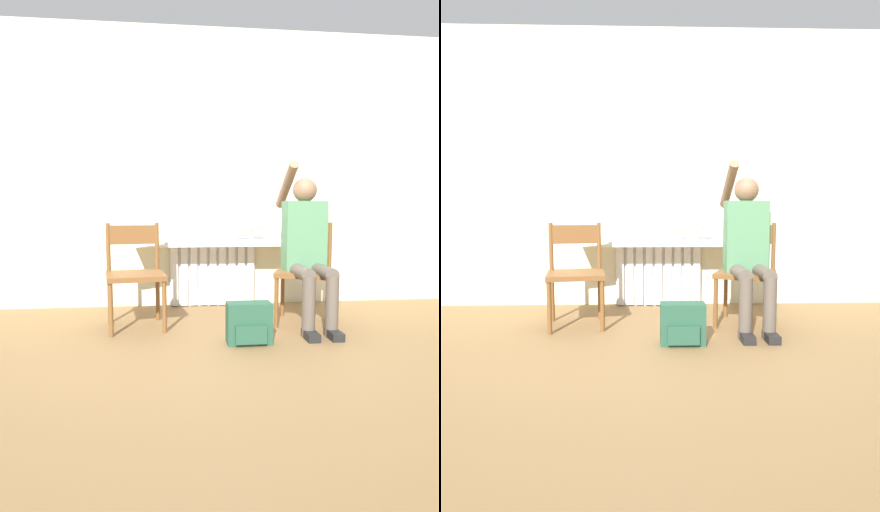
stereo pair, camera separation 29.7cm
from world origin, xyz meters
TOP-DOWN VIEW (x-y plane):
  - ground_plane at (0.00, 0.00)m, footprint 12.00×12.00m
  - wall_with_window at (0.00, 1.23)m, footprint 7.00×0.06m
  - radiator at (0.00, 1.15)m, footprint 0.85×0.08m
  - windowsill at (0.00, 1.03)m, footprint 1.55×0.34m
  - window_glass at (0.00, 1.20)m, footprint 1.49×0.01m
  - chair_left at (-0.71, 0.43)m, footprint 0.52×0.52m
  - chair_right at (0.71, 0.42)m, footprint 0.59×0.59m
  - person at (0.70, 0.32)m, footprint 0.36×0.98m
  - cat at (0.32, 0.97)m, footprint 0.45×0.12m
  - backpack at (0.14, -0.12)m, footprint 0.32×0.19m

SIDE VIEW (x-z plane):
  - ground_plane at x=0.00m, z-range 0.00..0.00m
  - backpack at x=0.14m, z-range 0.00..0.29m
  - radiator at x=0.00m, z-range 0.00..0.61m
  - chair_left at x=-0.71m, z-range 0.02..0.87m
  - chair_right at x=0.71m, z-range 0.02..0.87m
  - windowsill at x=0.00m, z-range 0.61..0.66m
  - person at x=0.70m, z-range 0.00..1.35m
  - cat at x=0.32m, z-range 0.69..0.92m
  - window_glass at x=0.00m, z-range 0.66..1.93m
  - wall_with_window at x=0.00m, z-range 0.00..2.70m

